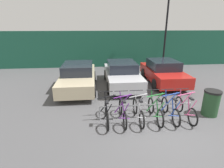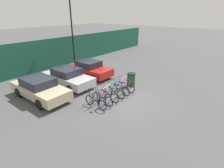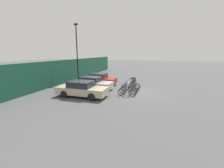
# 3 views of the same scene
# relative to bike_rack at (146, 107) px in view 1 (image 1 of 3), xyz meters

# --- Properties ---
(ground_plane) EXTENTS (120.00, 120.00, 0.00)m
(ground_plane) POSITION_rel_bike_rack_xyz_m (0.47, -0.68, -0.48)
(ground_plane) COLOR #4C4C4F
(hoarding_wall) EXTENTS (36.00, 0.16, 2.94)m
(hoarding_wall) POSITION_rel_bike_rack_xyz_m (0.47, 8.82, 0.99)
(hoarding_wall) COLOR #19513D
(hoarding_wall) RESTS_ON ground
(bike_rack) EXTENTS (3.56, 0.04, 0.57)m
(bike_rack) POSITION_rel_bike_rack_xyz_m (0.00, 0.00, 0.00)
(bike_rack) COLOR gray
(bike_rack) RESTS_ON ground
(bicycle_black) EXTENTS (0.68, 1.71, 1.05)m
(bicycle_black) POSITION_rel_bike_rack_xyz_m (-1.51, -0.15, -0.11)
(bicycle_black) COLOR black
(bicycle_black) RESTS_ON ground
(bicycle_purple) EXTENTS (0.68, 1.71, 1.05)m
(bicycle_purple) POSITION_rel_bike_rack_xyz_m (-0.92, -0.15, -0.11)
(bicycle_purple) COLOR black
(bicycle_purple) RESTS_ON ground
(bicycle_silver) EXTENTS (0.68, 1.71, 1.05)m
(bicycle_silver) POSITION_rel_bike_rack_xyz_m (-0.33, -0.15, -0.11)
(bicycle_silver) COLOR black
(bicycle_silver) RESTS_ON ground
(bicycle_green) EXTENTS (0.68, 1.71, 1.05)m
(bicycle_green) POSITION_rel_bike_rack_xyz_m (0.32, -0.15, -0.11)
(bicycle_green) COLOR black
(bicycle_green) RESTS_ON ground
(bicycle_blue) EXTENTS (0.68, 1.71, 1.05)m
(bicycle_blue) POSITION_rel_bike_rack_xyz_m (0.90, -0.15, -0.11)
(bicycle_blue) COLOR black
(bicycle_blue) RESTS_ON ground
(bicycle_pink) EXTENTS (0.68, 1.71, 1.05)m
(bicycle_pink) POSITION_rel_bike_rack_xyz_m (1.51, -0.15, -0.11)
(bicycle_pink) COLOR black
(bicycle_pink) RESTS_ON ground
(car_beige) EXTENTS (1.91, 4.52, 1.40)m
(car_beige) POSITION_rel_bike_rack_xyz_m (-2.83, 3.63, 0.21)
(car_beige) COLOR #C1B28E
(car_beige) RESTS_ON ground
(car_silver) EXTENTS (1.91, 4.28, 1.40)m
(car_silver) POSITION_rel_bike_rack_xyz_m (-0.34, 3.88, 0.21)
(car_silver) COLOR #B7B7BC
(car_silver) RESTS_ON ground
(car_red) EXTENTS (1.91, 4.06, 1.40)m
(car_red) POSITION_rel_bike_rack_xyz_m (2.22, 4.10, 0.21)
(car_red) COLOR red
(car_red) RESTS_ON ground
(lamp_post) EXTENTS (0.24, 0.44, 7.53)m
(lamp_post) POSITION_rel_bike_rack_xyz_m (3.67, 7.83, 3.65)
(lamp_post) COLOR black
(lamp_post) RESTS_ON ground
(trash_bin) EXTENTS (0.63, 0.63, 1.03)m
(trash_bin) POSITION_rel_bike_rack_xyz_m (2.62, 0.01, 0.03)
(trash_bin) COLOR #234728
(trash_bin) RESTS_ON ground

